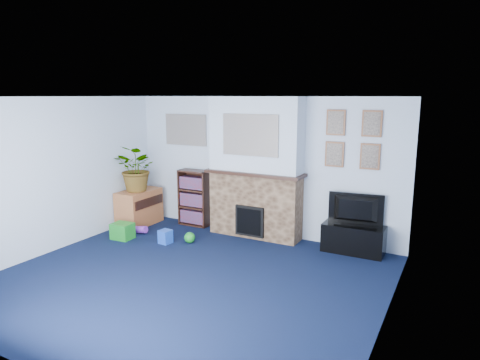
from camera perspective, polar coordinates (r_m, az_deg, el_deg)
The scene contains 26 objects.
floor at distance 5.91m, azimuth -6.90°, elevation -12.99°, with size 5.00×4.50×0.01m, color black.
ceiling at distance 5.40m, azimuth -7.51°, elevation 10.95°, with size 5.00×4.50×0.01m, color white.
wall_back at distance 7.45m, azimuth 2.77°, elevation 1.81°, with size 5.00×0.04×2.40m, color silver.
wall_front at distance 3.98m, azimuth -26.26°, elevation -7.80°, with size 5.00×0.04×2.40m, color silver.
wall_left at distance 7.24m, azimuth -23.64°, elevation 0.60°, with size 0.04×4.50×2.40m, color silver.
wall_right at distance 4.61m, azimuth 19.27°, elevation -4.72°, with size 0.04×4.50×2.40m, color silver.
chimney_breast at distance 7.27m, azimuth 2.08°, elevation 1.46°, with size 1.72×0.50×2.40m.
collage_main at distance 7.00m, azimuth 1.36°, elevation 6.01°, with size 1.00×0.03×0.68m, color gray.
collage_left at distance 8.14m, azimuth -7.23°, elevation 6.66°, with size 0.90×0.03×0.58m, color gray.
portrait_tl at distance 6.89m, azimuth 12.67°, elevation 7.49°, with size 0.30×0.03×0.40m, color brown.
portrait_tr at distance 6.77m, azimuth 17.19°, elevation 7.20°, with size 0.30×0.03×0.40m, color brown.
portrait_bl at distance 6.94m, azimuth 12.49°, elevation 3.37°, with size 0.30×0.03×0.40m, color brown.
portrait_br at distance 6.82m, azimuth 16.95°, elevation 3.01°, with size 0.30×0.03×0.40m, color brown.
tv_stand at distance 6.94m, azimuth 14.88°, elevation -7.56°, with size 0.94×0.40×0.45m, color black.
television at distance 6.83m, azimuth 15.11°, elevation -3.84°, with size 0.84×0.11×0.48m, color black.
bookshelf at distance 8.10m, azimuth -6.06°, elevation -2.52°, with size 0.58×0.28×1.05m.
sideboard at distance 8.33m, azimuth -13.30°, elevation -3.45°, with size 0.47×0.85×0.66m, color #B16538.
potted_plant at distance 8.10m, azimuth -13.50°, elevation 1.52°, with size 0.78×0.67×0.86m, color #26661E.
mantel_clock at distance 7.24m, azimuth 1.68°, elevation 1.71°, with size 0.10×0.06×0.13m, color gold.
mantel_candle at distance 7.12m, azimuth 3.67°, elevation 1.61°, with size 0.05×0.05×0.15m, color #B2BFC6.
mantel_teddy at distance 7.50m, azimuth -2.21°, elevation 2.00°, with size 0.13×0.13×0.13m, color gray.
mantel_can at distance 6.96m, azimuth 7.03°, elevation 1.15°, with size 0.06×0.06×0.13m, color blue.
green_crate at distance 7.63m, azimuth -15.40°, elevation -6.55°, with size 0.34×0.27×0.27m, color #198C26.
toy_ball at distance 7.22m, azimuth -6.73°, elevation -7.64°, with size 0.18×0.18×0.18m, color #198C26.
toy_block at distance 7.26m, azimuth -9.92°, elevation -7.47°, with size 0.18×0.18×0.22m, color blue.
toy_tube at distance 7.86m, azimuth -13.20°, elevation -6.45°, with size 0.13×0.13×0.27m, color purple.
Camera 1 is at (3.11, -4.41, 2.42)m, focal length 32.00 mm.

